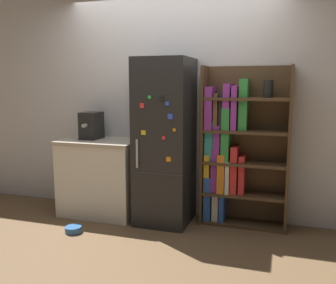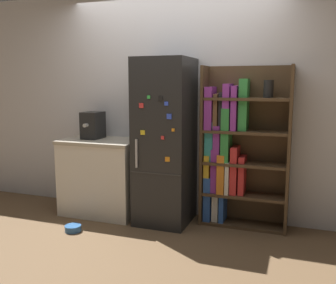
% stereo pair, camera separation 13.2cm
% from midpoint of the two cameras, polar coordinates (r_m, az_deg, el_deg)
% --- Properties ---
extents(ground_plane, '(16.00, 16.00, 0.00)m').
position_cam_midpoint_polar(ground_plane, '(4.20, -0.23, -12.55)').
color(ground_plane, brown).
extents(wall_back, '(8.00, 0.05, 2.60)m').
position_cam_midpoint_polar(wall_back, '(4.36, 1.89, 5.81)').
color(wall_back, silver).
rests_on(wall_back, ground_plane).
extents(refrigerator, '(0.57, 0.63, 1.81)m').
position_cam_midpoint_polar(refrigerator, '(4.10, 0.46, 0.02)').
color(refrigerator, black).
rests_on(refrigerator, ground_plane).
extents(bookshelf, '(0.92, 0.31, 1.72)m').
position_cam_midpoint_polar(bookshelf, '(4.10, 10.94, -1.26)').
color(bookshelf, '#4C3823').
rests_on(bookshelf, ground_plane).
extents(kitchen_counter, '(0.91, 0.61, 0.89)m').
position_cam_midpoint_polar(kitchen_counter, '(4.51, -9.14, -5.19)').
color(kitchen_counter, silver).
rests_on(kitchen_counter, ground_plane).
extents(espresso_machine, '(0.21, 0.32, 0.32)m').
position_cam_midpoint_polar(espresso_machine, '(4.51, -10.55, 2.53)').
color(espresso_machine, black).
rests_on(espresso_machine, kitchen_counter).
extents(pet_bowl, '(0.17, 0.17, 0.06)m').
position_cam_midpoint_polar(pet_bowl, '(4.13, -13.37, -12.62)').
color(pet_bowl, '#3366A5').
rests_on(pet_bowl, ground_plane).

